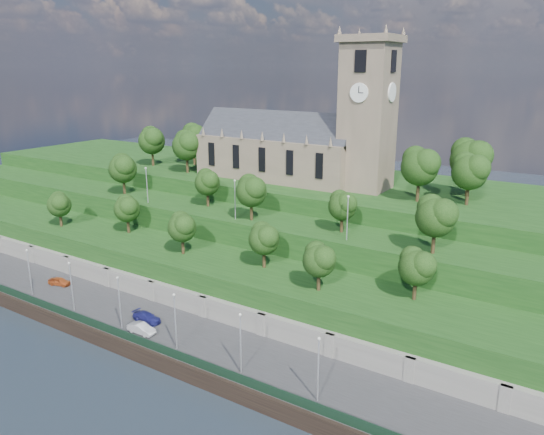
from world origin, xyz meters
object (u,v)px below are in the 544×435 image
Objects in this scene: church at (301,141)px; car_middle at (141,328)px; car_right at (147,317)px; car_left at (60,281)px.

church is 47.40m from car_middle.
car_middle is at bearing -89.27° from church.
car_right is (-1.30, -40.27, -19.88)m from church.
car_left is at bearing 87.25° from car_right.
car_right is at bearing -108.66° from car_left.
church reaches higher than car_right.
car_right is (21.23, -1.53, -0.00)m from car_left.
car_right is at bearing -91.84° from church.
car_middle is 0.93× the size of car_right.
car_middle is 3.32m from car_right.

